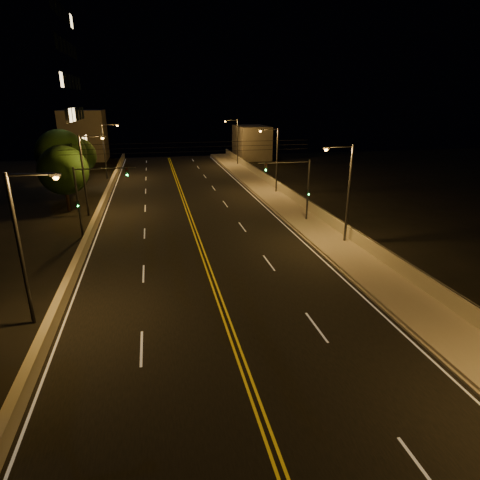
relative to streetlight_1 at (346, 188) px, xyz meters
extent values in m
cube|color=black|center=(-11.49, -2.20, -4.73)|extent=(18.00, 120.00, 0.02)
cube|color=gray|center=(-0.69, -2.20, -4.59)|extent=(3.60, 120.00, 0.30)
cube|color=gray|center=(-2.56, -2.20, -4.67)|extent=(0.14, 120.00, 0.15)
cube|color=#ACA48F|center=(0.96, -2.20, -3.94)|extent=(0.30, 120.00, 1.00)
cube|color=#ACA48F|center=(-20.55, -2.20, -4.30)|extent=(0.45, 120.00, 0.88)
cube|color=#6D645C|center=(5.01, 51.77, -1.54)|extent=(6.00, 10.00, 6.41)
cube|color=#6D645C|center=(-27.49, 56.43, -0.01)|extent=(8.00, 8.00, 9.47)
cylinder|color=black|center=(0.96, -2.20, -3.41)|extent=(0.06, 120.00, 0.06)
cube|color=silver|center=(-20.09, -2.20, -4.72)|extent=(0.12, 116.00, 0.00)
cube|color=silver|center=(-2.89, -2.20, -4.72)|extent=(0.12, 116.00, 0.00)
cube|color=gold|center=(-11.64, -2.20, -4.72)|extent=(0.12, 116.00, 0.00)
cube|color=gold|center=(-11.34, -2.20, -4.72)|extent=(0.12, 116.00, 0.00)
cube|color=silver|center=(-15.99, -11.70, -4.72)|extent=(0.12, 3.00, 0.00)
cube|color=silver|center=(-15.99, -2.70, -4.72)|extent=(0.12, 3.00, 0.00)
cube|color=silver|center=(-15.99, 6.30, -4.72)|extent=(0.12, 3.00, 0.00)
cube|color=silver|center=(-15.99, 15.30, -4.72)|extent=(0.12, 3.00, 0.00)
cube|color=silver|center=(-15.99, 24.30, -4.72)|extent=(0.12, 3.00, 0.00)
cube|color=silver|center=(-15.99, 33.30, -4.72)|extent=(0.12, 3.00, 0.00)
cube|color=silver|center=(-15.99, 42.30, -4.72)|extent=(0.12, 3.00, 0.00)
cube|color=silver|center=(-15.99, 51.30, -4.72)|extent=(0.12, 3.00, 0.00)
cube|color=silver|center=(-6.99, -20.70, -4.72)|extent=(0.12, 3.00, 0.00)
cube|color=silver|center=(-6.99, -11.70, -4.72)|extent=(0.12, 3.00, 0.00)
cube|color=silver|center=(-6.99, -2.70, -4.72)|extent=(0.12, 3.00, 0.00)
cube|color=silver|center=(-6.99, 6.30, -4.72)|extent=(0.12, 3.00, 0.00)
cube|color=silver|center=(-6.99, 15.30, -4.72)|extent=(0.12, 3.00, 0.00)
cube|color=silver|center=(-6.99, 24.30, -4.72)|extent=(0.12, 3.00, 0.00)
cube|color=silver|center=(-6.99, 33.30, -4.72)|extent=(0.12, 3.00, 0.00)
cube|color=silver|center=(-6.99, 42.30, -4.72)|extent=(0.12, 3.00, 0.00)
cube|color=silver|center=(-6.99, 51.30, -4.72)|extent=(0.12, 3.00, 0.00)
cylinder|color=#2D2D33|center=(0.31, 0.00, -0.69)|extent=(0.20, 0.20, 8.11)
cylinder|color=#2D2D33|center=(-0.79, 0.00, 3.22)|extent=(2.20, 0.12, 0.12)
cube|color=#2D2D33|center=(-1.89, 0.00, 3.15)|extent=(0.50, 0.25, 0.14)
sphere|color=#FF9E2D|center=(-1.89, 0.00, 3.05)|extent=(0.28, 0.28, 0.28)
cylinder|color=#2D2D33|center=(0.31, 19.28, -0.69)|extent=(0.20, 0.20, 8.11)
cylinder|color=#2D2D33|center=(-0.79, 19.28, 3.22)|extent=(2.20, 0.12, 0.12)
cube|color=#2D2D33|center=(-1.89, 19.28, 3.15)|extent=(0.50, 0.25, 0.14)
sphere|color=#FF9E2D|center=(-1.89, 19.28, 3.05)|extent=(0.28, 0.28, 0.28)
cylinder|color=#2D2D33|center=(0.31, 43.00, -0.69)|extent=(0.20, 0.20, 8.11)
cylinder|color=#2D2D33|center=(-0.79, 43.00, 3.22)|extent=(2.20, 0.12, 0.12)
cube|color=#2D2D33|center=(-1.89, 43.00, 3.15)|extent=(0.50, 0.25, 0.14)
sphere|color=#FF9E2D|center=(-1.89, 43.00, 3.05)|extent=(0.28, 0.28, 0.28)
cylinder|color=#2D2D33|center=(-21.69, -8.01, -0.69)|extent=(0.20, 0.20, 8.11)
cylinder|color=#2D2D33|center=(-20.59, -8.01, 3.22)|extent=(2.20, 0.12, 0.12)
cube|color=#2D2D33|center=(-19.49, -8.01, 3.15)|extent=(0.50, 0.25, 0.14)
sphere|color=#FF9E2D|center=(-19.49, -8.01, 3.05)|extent=(0.28, 0.28, 0.28)
cylinder|color=#2D2D33|center=(-21.69, 13.62, -0.69)|extent=(0.20, 0.20, 8.11)
cylinder|color=#2D2D33|center=(-20.59, 13.62, 3.22)|extent=(2.20, 0.12, 0.12)
cube|color=#2D2D33|center=(-19.49, 13.62, 3.15)|extent=(0.50, 0.25, 0.14)
sphere|color=#FF9E2D|center=(-19.49, 13.62, 3.05)|extent=(0.28, 0.28, 0.28)
cylinder|color=#2D2D33|center=(-21.69, 34.24, -0.69)|extent=(0.20, 0.20, 8.11)
cylinder|color=#2D2D33|center=(-20.59, 34.24, 3.22)|extent=(2.20, 0.12, 0.12)
cube|color=#2D2D33|center=(-19.49, 34.24, 3.15)|extent=(0.50, 0.25, 0.14)
sphere|color=#FF9E2D|center=(-19.49, 34.24, 3.05)|extent=(0.28, 0.28, 0.28)
cylinder|color=#2D2D33|center=(-0.49, 6.62, -1.71)|extent=(0.18, 0.18, 6.07)
cylinder|color=#2D2D33|center=(-2.99, 6.62, 1.13)|extent=(5.00, 0.10, 0.10)
cube|color=black|center=(-4.74, 6.62, 0.78)|extent=(0.28, 0.18, 0.80)
sphere|color=#19FF4C|center=(-4.74, 6.51, 0.53)|extent=(0.14, 0.14, 0.14)
cube|color=black|center=(-0.49, 6.47, -1.74)|extent=(0.22, 0.14, 0.55)
cylinder|color=#2D2D33|center=(-21.29, 6.62, -1.71)|extent=(0.18, 0.18, 6.07)
cylinder|color=#2D2D33|center=(-18.79, 6.62, 1.13)|extent=(5.00, 0.10, 0.10)
cube|color=black|center=(-17.04, 6.62, 0.78)|extent=(0.28, 0.18, 0.80)
sphere|color=#19FF4C|center=(-17.04, 6.51, 0.53)|extent=(0.14, 0.14, 0.14)
cube|color=black|center=(-21.29, 6.47, -1.74)|extent=(0.22, 0.14, 0.55)
cylinder|color=black|center=(-11.49, 7.30, 2.26)|extent=(22.00, 0.03, 0.03)
cylinder|color=black|center=(-11.49, 7.30, 2.66)|extent=(22.00, 0.03, 0.03)
cylinder|color=black|center=(-11.49, 7.30, 3.06)|extent=(22.00, 0.03, 0.03)
cylinder|color=black|center=(-23.99, 15.98, -3.53)|extent=(0.36, 0.36, 2.42)
sphere|color=black|center=(-23.99, 15.98, -0.37)|extent=(5.12, 5.12, 5.12)
cylinder|color=black|center=(-25.60, 23.90, -3.34)|extent=(0.36, 0.36, 2.82)
sphere|color=black|center=(-25.60, 23.90, 0.34)|extent=(5.95, 5.95, 5.95)
cylinder|color=black|center=(-24.70, 30.08, -3.61)|extent=(0.36, 0.36, 2.27)
sphere|color=black|center=(-24.70, 30.08, -0.64)|extent=(4.80, 4.80, 4.80)
camera|label=1|loc=(-14.84, -28.84, 6.60)|focal=30.00mm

